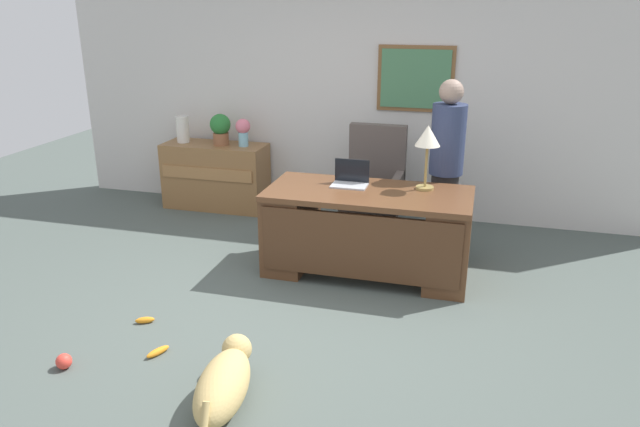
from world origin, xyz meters
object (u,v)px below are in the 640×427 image
(laptop, at_px, (351,179))
(person_standing, at_px, (446,167))
(armchair, at_px, (374,187))
(desk_lamp, at_px, (428,140))
(vase_empty, at_px, (183,129))
(credenza, at_px, (216,176))
(vase_with_flowers, at_px, (243,130))
(desk, at_px, (367,230))
(dog_toy_bone, at_px, (158,352))
(dog_toy_ball, at_px, (64,361))
(dog_lying, at_px, (224,382))
(dog_toy_plush, at_px, (145,320))
(potted_plant, at_px, (220,128))

(laptop, bearing_deg, person_standing, 31.52)
(armchair, xyz_separation_m, desk_lamp, (0.60, -0.81, 0.72))
(laptop, bearing_deg, vase_empty, 152.43)
(credenza, relative_size, vase_with_flowers, 3.84)
(desk, xyz_separation_m, vase_with_flowers, (-1.73, 1.37, 0.54))
(armchair, distance_m, laptop, 0.93)
(desk, height_order, dog_toy_bone, desk)
(credenza, height_order, dog_toy_ball, credenza)
(desk, relative_size, dog_lying, 2.06)
(desk, xyz_separation_m, desk_lamp, (0.47, 0.22, 0.80))
(dog_lying, distance_m, dog_toy_ball, 1.21)
(vase_with_flowers, bearing_deg, credenza, -179.79)
(desk, xyz_separation_m, credenza, (-2.11, 1.37, -0.04))
(armchair, distance_m, dog_lying, 3.17)
(dog_toy_ball, bearing_deg, vase_empty, 103.49)
(desk_lamp, height_order, vase_with_flowers, desk_lamp)
(armchair, xyz_separation_m, dog_toy_plush, (-1.34, -2.39, -0.48))
(vase_with_flowers, relative_size, dog_toy_ball, 2.95)
(dog_toy_bone, bearing_deg, vase_empty, 113.51)
(credenza, height_order, laptop, laptop)
(dog_toy_bone, bearing_deg, armchair, 69.71)
(armchair, distance_m, dog_toy_bone, 2.98)
(credenza, height_order, dog_toy_plush, credenza)
(potted_plant, distance_m, dog_toy_plush, 2.94)
(person_standing, height_order, laptop, person_standing)
(armchair, height_order, desk_lamp, desk_lamp)
(armchair, bearing_deg, dog_toy_bone, -110.29)
(desk, bearing_deg, desk_lamp, 25.14)
(laptop, relative_size, desk_lamp, 0.56)
(credenza, distance_m, dog_toy_ball, 3.46)
(credenza, relative_size, person_standing, 0.72)
(credenza, relative_size, vase_empty, 3.93)
(dog_toy_bone, height_order, dog_toy_plush, same)
(armchair, distance_m, potted_plant, 1.97)
(dog_lying, bearing_deg, dog_toy_plush, 143.40)
(dog_lying, bearing_deg, person_standing, 68.57)
(potted_plant, bearing_deg, credenza, -179.15)
(desk_lamp, height_order, dog_toy_bone, desk_lamp)
(credenza, distance_m, dog_toy_bone, 3.26)
(dog_lying, bearing_deg, desk, 77.39)
(dog_toy_plush, bearing_deg, credenza, 103.03)
(credenza, bearing_deg, vase_with_flowers, 0.21)
(credenza, height_order, potted_plant, potted_plant)
(vase_empty, relative_size, dog_toy_bone, 1.67)
(person_standing, xyz_separation_m, vase_with_flowers, (-2.35, 0.70, 0.08))
(dog_toy_ball, relative_size, dog_toy_plush, 0.74)
(armchair, height_order, person_standing, person_standing)
(person_standing, bearing_deg, vase_with_flowers, 163.34)
(laptop, height_order, desk_lamp, desk_lamp)
(credenza, xyz_separation_m, desk_lamp, (2.58, -1.15, 0.84))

